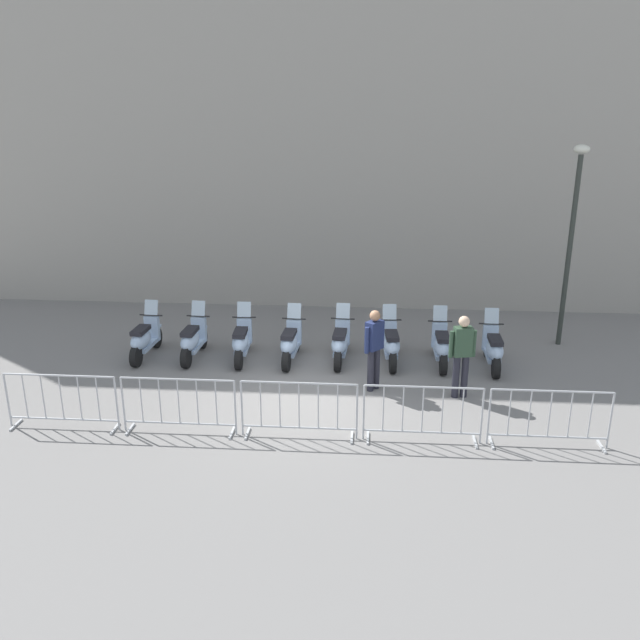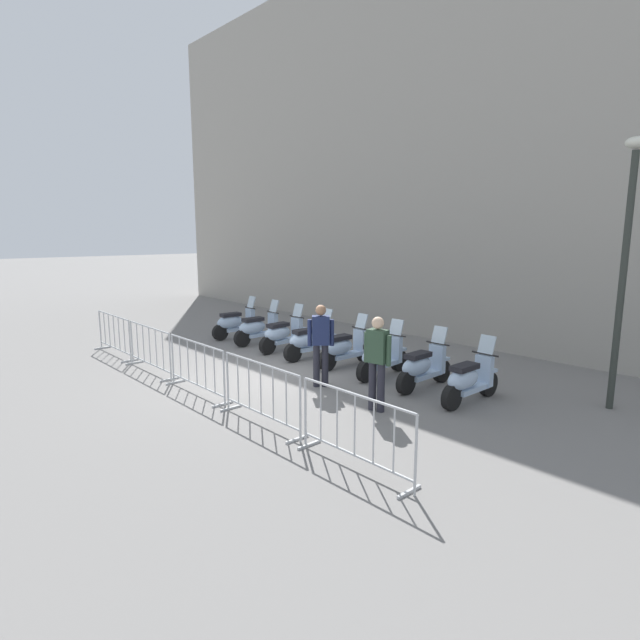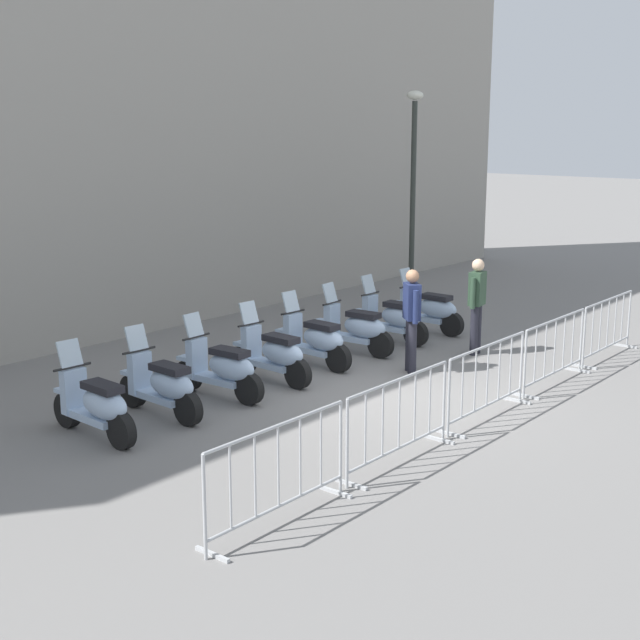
% 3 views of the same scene
% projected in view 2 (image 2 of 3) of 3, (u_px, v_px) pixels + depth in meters
% --- Properties ---
extents(ground_plane, '(120.00, 120.00, 0.00)m').
position_uv_depth(ground_plane, '(266.00, 377.00, 11.25)').
color(ground_plane, slate).
extents(building_facade, '(28.10, 4.67, 11.74)m').
position_uv_depth(building_facade, '(460.00, 141.00, 15.08)').
color(building_facade, '#9E998E').
rests_on(building_facade, ground).
extents(motorcycle_0, '(0.56, 1.72, 1.24)m').
position_uv_depth(motorcycle_0, '(236.00, 323.00, 15.29)').
color(motorcycle_0, black).
rests_on(motorcycle_0, ground).
extents(motorcycle_1, '(0.56, 1.72, 1.24)m').
position_uv_depth(motorcycle_1, '(258.00, 329.00, 14.47)').
color(motorcycle_1, black).
rests_on(motorcycle_1, ground).
extents(motorcycle_2, '(0.60, 1.72, 1.24)m').
position_uv_depth(motorcycle_2, '(283.00, 335.00, 13.64)').
color(motorcycle_2, black).
rests_on(motorcycle_2, ground).
extents(motorcycle_3, '(0.56, 1.72, 1.24)m').
position_uv_depth(motorcycle_3, '(310.00, 341.00, 12.80)').
color(motorcycle_3, black).
rests_on(motorcycle_3, ground).
extents(motorcycle_4, '(0.56, 1.72, 1.24)m').
position_uv_depth(motorcycle_4, '(344.00, 348.00, 12.03)').
color(motorcycle_4, black).
rests_on(motorcycle_4, ground).
extents(motorcycle_5, '(0.62, 1.72, 1.24)m').
position_uv_depth(motorcycle_5, '(381.00, 357.00, 11.20)').
color(motorcycle_5, black).
rests_on(motorcycle_5, ground).
extents(motorcycle_6, '(0.56, 1.73, 1.24)m').
position_uv_depth(motorcycle_6, '(422.00, 367.00, 10.36)').
color(motorcycle_6, black).
rests_on(motorcycle_6, ground).
extents(motorcycle_7, '(0.56, 1.73, 1.24)m').
position_uv_depth(motorcycle_7, '(469.00, 380.00, 9.47)').
color(motorcycle_7, black).
rests_on(motorcycle_7, ground).
extents(barrier_segment_0, '(2.09, 0.60, 1.07)m').
position_uv_depth(barrier_segment_0, '(114.00, 335.00, 13.21)').
color(barrier_segment_0, '#B2B5B7').
rests_on(barrier_segment_0, ground).
extents(barrier_segment_1, '(2.09, 0.60, 1.07)m').
position_uv_depth(barrier_segment_1, '(150.00, 349.00, 11.63)').
color(barrier_segment_1, '#B2B5B7').
rests_on(barrier_segment_1, ground).
extents(barrier_segment_2, '(2.09, 0.60, 1.07)m').
position_uv_depth(barrier_segment_2, '(197.00, 368.00, 10.04)').
color(barrier_segment_2, '#B2B5B7').
rests_on(barrier_segment_2, ground).
extents(barrier_segment_3, '(2.09, 0.60, 1.07)m').
position_uv_depth(barrier_segment_3, '(261.00, 394.00, 8.46)').
color(barrier_segment_3, '#B2B5B7').
rests_on(barrier_segment_3, ground).
extents(barrier_segment_4, '(2.09, 0.60, 1.07)m').
position_uv_depth(barrier_segment_4, '(355.00, 431.00, 6.88)').
color(barrier_segment_4, '#B2B5B7').
rests_on(barrier_segment_4, ground).
extents(street_lamp, '(0.36, 0.36, 4.79)m').
position_uv_depth(street_lamp, '(626.00, 246.00, 8.77)').
color(street_lamp, '#2D332D').
rests_on(street_lamp, ground).
extents(officer_near_row_end, '(0.39, 0.46, 1.73)m').
position_uv_depth(officer_near_row_end, '(321.00, 341.00, 10.43)').
color(officer_near_row_end, '#23232D').
rests_on(officer_near_row_end, ground).
extents(officer_mid_plaza, '(0.53, 0.30, 1.73)m').
position_uv_depth(officer_mid_plaza, '(377.00, 358.00, 9.00)').
color(officer_mid_plaza, '#23232D').
rests_on(officer_mid_plaza, ground).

